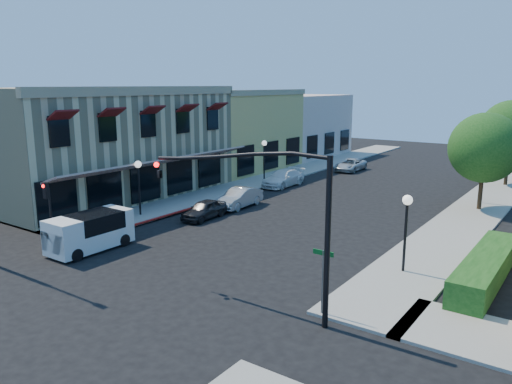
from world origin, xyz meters
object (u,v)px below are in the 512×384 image
Objects in this scene: lamppost_left_far at (264,150)px; secondary_signal at (48,201)px; parked_car_c at (283,178)px; lamppost_right_far at (484,166)px; lamppost_left_near at (138,174)px; parked_car_d at (350,165)px; street_tree_a at (485,148)px; street_tree_b at (511,131)px; white_van at (89,230)px; lamppost_right_near at (407,214)px; parked_car_b at (239,198)px; signal_mast_arm at (274,204)px; street_name_sign at (323,272)px; parked_car_a at (204,210)px.

secondary_signal is at bearing -88.61° from lamppost_left_far.
lamppost_right_far is at bearing 10.43° from parked_car_c.
lamppost_left_near is 0.84× the size of parked_car_d.
lamppost_left_near is 23.82m from parked_car_d.
street_tree_a reaches higher than parked_car_c.
street_tree_b reaches higher than white_van.
secondary_signal reaches higher than white_van.
secondary_signal is at bearing -167.64° from white_van.
lamppost_left_far is 1.00× the size of lamppost_right_near.
lamppost_left_near is 1.00× the size of lamppost_right_far.
street_tree_b is 8.21m from lamppost_right_far.
parked_car_b is (3.20, 12.15, -1.66)m from secondary_signal.
lamppost_right_far is at bearing 90.00° from lamppost_right_near.
signal_mast_arm is 11.76m from white_van.
white_van is at bearing -115.45° from street_tree_b.
parked_car_a is at bearing 147.95° from street_name_sign.
parked_car_b is at bearing 75.24° from secondary_signal.
parked_car_c is 10.14m from parked_car_d.
parked_car_c is 1.08× the size of parked_car_d.
street_tree_a is 20.71m from signal_mast_arm.
lamppost_left_near is at bearing -155.82° from parked_car_a.
parked_car_b is (0.00, 3.66, 0.07)m from parked_car_a.
parked_car_d is (0.00, 17.88, -0.07)m from parked_car_b.
street_tree_a is 24.82m from white_van.
lamppost_right_near is 15.34m from white_van.
street_tree_a reaches higher than street_name_sign.
secondary_signal is (-13.86, -0.09, -1.77)m from signal_mast_arm.
lamppost_right_far is (1.00, 21.80, 1.04)m from street_name_sign.
street_tree_a is 2.49m from lamppost_right_far.
signal_mast_arm is 15.82m from lamppost_left_near.
lamppost_right_near is 1.00× the size of lamppost_right_far.
lamppost_left_far is at bearing 111.26° from parked_car_b.
street_name_sign is at bearing -54.11° from parked_car_c.
street_tree_b is 1.97× the size of lamppost_left_far.
parked_car_a is at bearing -82.69° from parked_car_c.
street_tree_a is 20.00m from street_name_sign.
signal_mast_arm reaches higher than lamppost_left_near.
signal_mast_arm is 1.89× the size of parked_car_d.
lamppost_left_near is at bearing -100.03° from parked_car_d.
signal_mast_arm reaches higher than parked_car_b.
lamppost_left_near is at bearing 116.39° from white_van.
lamppost_left_far is at bearing 128.94° from street_name_sign.
parked_car_b is (-12.30, 11.36, -1.04)m from street_name_sign.
white_van is at bearing -63.61° from lamppost_left_near.
secondary_signal is 0.93× the size of lamppost_right_far.
parked_car_b is (3.70, -8.44, -2.08)m from lamppost_left_far.
street_tree_a is 15.42m from parked_car_c.
street_tree_b reaches higher than signal_mast_arm.
lamppost_right_near is (-0.30, -14.00, -1.46)m from street_tree_a.
lamppost_left_near reaches higher than secondary_signal.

